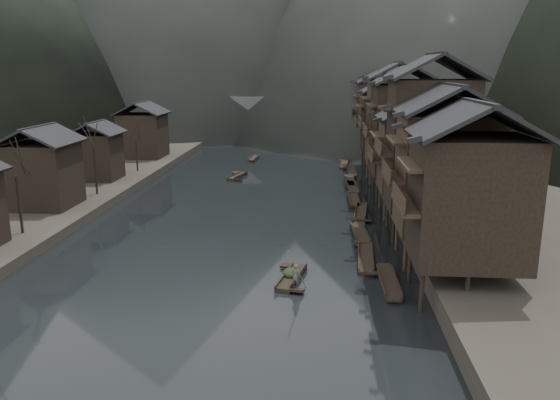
# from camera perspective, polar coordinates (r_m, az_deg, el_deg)

# --- Properties ---
(water) EXTENTS (300.00, 300.00, 0.00)m
(water) POSITION_cam_1_polar(r_m,az_deg,el_deg) (45.86, -5.67, -5.36)
(water) COLOR black
(water) RESTS_ON ground
(right_bank) EXTENTS (40.00, 200.00, 1.80)m
(right_bank) POSITION_cam_1_polar(r_m,az_deg,el_deg) (88.14, 22.34, 3.54)
(right_bank) COLOR #2D2823
(right_bank) RESTS_ON ground
(left_bank) EXTENTS (40.00, 200.00, 1.20)m
(left_bank) POSITION_cam_1_polar(r_m,az_deg,el_deg) (94.17, -22.77, 3.91)
(left_bank) COLOR #2D2823
(left_bank) RESTS_ON ground
(stilt_houses) EXTENTS (9.00, 67.60, 16.31)m
(stilt_houses) POSITION_cam_1_polar(r_m,az_deg,el_deg) (63.15, 13.13, 8.00)
(stilt_houses) COLOR black
(stilt_houses) RESTS_ON ground
(left_houses) EXTENTS (8.10, 53.20, 8.73)m
(left_houses) POSITION_cam_1_polar(r_m,az_deg,el_deg) (69.47, -19.79, 5.25)
(left_houses) COLOR black
(left_houses) RESTS_ON left_bank
(bare_trees) EXTENTS (3.96, 42.05, 7.92)m
(bare_trees) POSITION_cam_1_polar(r_m,az_deg,el_deg) (55.35, -22.36, 4.14)
(bare_trees) COLOR black
(bare_trees) RESTS_ON left_bank
(moored_sampans) EXTENTS (2.78, 55.01, 0.47)m
(moored_sampans) POSITION_cam_1_polar(r_m,az_deg,el_deg) (62.67, 7.91, -0.00)
(moored_sampans) COLOR black
(moored_sampans) RESTS_ON water
(midriver_boats) EXTENTS (2.25, 20.67, 0.44)m
(midriver_boats) POSITION_cam_1_polar(r_m,az_deg,el_deg) (83.37, -3.55, 3.53)
(midriver_boats) COLOR black
(midriver_boats) RESTS_ON water
(stone_bridge) EXTENTS (40.00, 6.00, 9.00)m
(stone_bridge) POSITION_cam_1_polar(r_m,az_deg,el_deg) (115.33, 0.49, 8.85)
(stone_bridge) COLOR #4C4C4F
(stone_bridge) RESTS_ON ground
(hero_sampan) EXTENTS (2.13, 5.48, 0.44)m
(hero_sampan) POSITION_cam_1_polar(r_m,az_deg,el_deg) (39.67, 1.22, -8.09)
(hero_sampan) COLOR black
(hero_sampan) RESTS_ON water
(cargo_heap) EXTENTS (1.19, 1.56, 0.72)m
(cargo_heap) POSITION_cam_1_polar(r_m,az_deg,el_deg) (39.68, 1.16, -7.16)
(cargo_heap) COLOR black
(cargo_heap) RESTS_ON hero_sampan
(boatman) EXTENTS (0.73, 0.61, 1.71)m
(boatman) POSITION_cam_1_polar(r_m,az_deg,el_deg) (37.53, 1.67, -7.61)
(boatman) COLOR #4E4E50
(boatman) RESTS_ON hero_sampan
(bamboo_pole) EXTENTS (1.44, 1.83, 3.73)m
(bamboo_pole) POSITION_cam_1_polar(r_m,az_deg,el_deg) (36.62, 2.01, -3.65)
(bamboo_pole) COLOR #8C7A51
(bamboo_pole) RESTS_ON boatman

